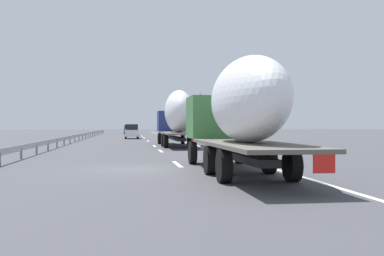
% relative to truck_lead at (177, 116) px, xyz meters
% --- Properties ---
extents(ground_plane, '(260.00, 260.00, 0.00)m').
position_rel_truck_lead_xyz_m(ground_plane, '(21.04, 3.60, -2.54)').
color(ground_plane, '#424247').
extents(lane_stripe_0, '(3.20, 0.20, 0.01)m').
position_rel_truck_lead_xyz_m(lane_stripe_0, '(-16.96, 1.80, -2.53)').
color(lane_stripe_0, white).
rests_on(lane_stripe_0, ground_plane).
extents(lane_stripe_1, '(3.20, 0.20, 0.01)m').
position_rel_truck_lead_xyz_m(lane_stripe_1, '(-6.27, 1.80, -2.53)').
color(lane_stripe_1, white).
rests_on(lane_stripe_1, ground_plane).
extents(lane_stripe_2, '(3.20, 0.20, 0.01)m').
position_rel_truck_lead_xyz_m(lane_stripe_2, '(1.16, 1.80, -2.53)').
color(lane_stripe_2, white).
rests_on(lane_stripe_2, ground_plane).
extents(lane_stripe_3, '(3.20, 0.20, 0.01)m').
position_rel_truck_lead_xyz_m(lane_stripe_3, '(13.68, 1.80, -2.53)').
color(lane_stripe_3, white).
rests_on(lane_stripe_3, ground_plane).
extents(lane_stripe_4, '(3.20, 0.20, 0.01)m').
position_rel_truck_lead_xyz_m(lane_stripe_4, '(25.81, 1.80, -2.53)').
color(lane_stripe_4, white).
rests_on(lane_stripe_4, ground_plane).
extents(lane_stripe_5, '(3.20, 0.20, 0.01)m').
position_rel_truck_lead_xyz_m(lane_stripe_5, '(35.22, 1.80, -2.53)').
color(lane_stripe_5, white).
rests_on(lane_stripe_5, ground_plane).
extents(lane_stripe_6, '(3.20, 0.20, 0.01)m').
position_rel_truck_lead_xyz_m(lane_stripe_6, '(39.70, 1.80, -2.53)').
color(lane_stripe_6, white).
rests_on(lane_stripe_6, ground_plane).
extents(lane_stripe_7, '(3.20, 0.20, 0.01)m').
position_rel_truck_lead_xyz_m(lane_stripe_7, '(55.23, 1.80, -2.53)').
color(lane_stripe_7, white).
rests_on(lane_stripe_7, ground_plane).
extents(edge_line_right, '(110.00, 0.20, 0.01)m').
position_rel_truck_lead_xyz_m(edge_line_right, '(26.04, -1.90, -2.53)').
color(edge_line_right, white).
rests_on(edge_line_right, ground_plane).
extents(truck_lead, '(13.57, 2.55, 4.57)m').
position_rel_truck_lead_xyz_m(truck_lead, '(0.00, 0.00, 0.00)').
color(truck_lead, navy).
rests_on(truck_lead, ground_plane).
extents(truck_trailing, '(12.63, 2.55, 4.11)m').
position_rel_truck_lead_xyz_m(truck_trailing, '(-21.37, -0.00, -0.18)').
color(truck_trailing, '#387038').
rests_on(truck_trailing, ground_plane).
extents(car_blue_sedan, '(4.31, 1.89, 1.83)m').
position_rel_truck_lead_xyz_m(car_blue_sedan, '(52.67, 3.85, -1.61)').
color(car_blue_sedan, '#28479E').
rests_on(car_blue_sedan, ground_plane).
extents(car_silver_hatch, '(4.29, 1.76, 1.89)m').
position_rel_truck_lead_xyz_m(car_silver_hatch, '(38.49, 3.31, -1.59)').
color(car_silver_hatch, '#ADB2B7').
rests_on(car_silver_hatch, ground_plane).
extents(car_white_van, '(4.68, 1.79, 1.89)m').
position_rel_truck_lead_xyz_m(car_white_van, '(22.50, 3.53, -1.59)').
color(car_white_van, white).
rests_on(car_white_van, ground_plane).
extents(car_yellow_coupe, '(4.01, 1.91, 1.93)m').
position_rel_truck_lead_xyz_m(car_yellow_coupe, '(65.60, 3.68, -1.57)').
color(car_yellow_coupe, gold).
rests_on(car_yellow_coupe, ground_plane).
extents(road_sign, '(0.10, 0.90, 3.32)m').
position_rel_truck_lead_xyz_m(road_sign, '(16.11, -3.10, -0.25)').
color(road_sign, gray).
rests_on(road_sign, ground_plane).
extents(tree_0, '(2.80, 2.80, 7.02)m').
position_rel_truck_lead_xyz_m(tree_0, '(35.74, -7.67, 1.78)').
color(tree_0, '#472D19').
rests_on(tree_0, ground_plane).
extents(tree_1, '(3.33, 3.33, 5.48)m').
position_rel_truck_lead_xyz_m(tree_1, '(46.00, -8.82, 1.05)').
color(tree_1, '#472D19').
rests_on(tree_1, ground_plane).
extents(tree_2, '(3.61, 3.61, 6.88)m').
position_rel_truck_lead_xyz_m(tree_2, '(8.74, -5.97, 1.75)').
color(tree_2, '#472D19').
rests_on(tree_2, ground_plane).
extents(tree_3, '(2.55, 2.55, 6.68)m').
position_rel_truck_lead_xyz_m(tree_3, '(45.99, -6.26, 1.74)').
color(tree_3, '#472D19').
rests_on(tree_3, ground_plane).
extents(tree_4, '(3.88, 3.88, 6.79)m').
position_rel_truck_lead_xyz_m(tree_4, '(11.54, -6.07, 1.69)').
color(tree_4, '#472D19').
rests_on(tree_4, ground_plane).
extents(tree_5, '(3.51, 3.51, 7.12)m').
position_rel_truck_lead_xyz_m(tree_5, '(47.70, -7.09, 1.91)').
color(tree_5, '#472D19').
rests_on(tree_5, ground_plane).
extents(guardrail_median, '(94.00, 0.10, 0.76)m').
position_rel_truck_lead_xyz_m(guardrail_median, '(24.04, 9.60, -1.96)').
color(guardrail_median, '#9EA0A5').
rests_on(guardrail_median, ground_plane).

